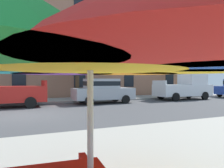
% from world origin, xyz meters
% --- Properties ---
extents(ground_plane, '(120.00, 120.00, 0.00)m').
position_xyz_m(ground_plane, '(0.00, 0.00, 0.00)').
color(ground_plane, '#424244').
extents(sidewalk_far, '(56.00, 3.60, 0.12)m').
position_xyz_m(sidewalk_far, '(0.00, 6.80, 0.06)').
color(sidewalk_far, gray).
rests_on(sidewalk_far, ground).
extents(apartment_building, '(36.86, 12.08, 12.80)m').
position_xyz_m(apartment_building, '(0.00, 14.99, 6.40)').
color(apartment_building, '#A87056').
rests_on(apartment_building, ground).
extents(sedan_silver, '(4.40, 1.98, 1.78)m').
position_xyz_m(sedan_silver, '(5.48, 3.70, 0.95)').
color(sedan_silver, '#A8AAB2').
rests_on(sedan_silver, ground).
extents(pickup_white, '(5.10, 2.12, 2.20)m').
position_xyz_m(pickup_white, '(13.18, 3.70, 1.03)').
color(pickup_white, silver).
rests_on(pickup_white, ground).
extents(street_tree_middle, '(2.40, 2.30, 4.27)m').
position_xyz_m(street_tree_middle, '(4.30, 6.85, 3.14)').
color(street_tree_middle, '#4C3823').
rests_on(street_tree_middle, ground).
extents(street_tree_right, '(3.25, 3.25, 5.63)m').
position_xyz_m(street_tree_right, '(16.05, 7.22, 3.94)').
color(street_tree_right, brown).
rests_on(street_tree_right, ground).
extents(patio_umbrella, '(3.79, 3.79, 2.28)m').
position_xyz_m(patio_umbrella, '(0.28, -9.00, 1.98)').
color(patio_umbrella, silver).
rests_on(patio_umbrella, ground).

